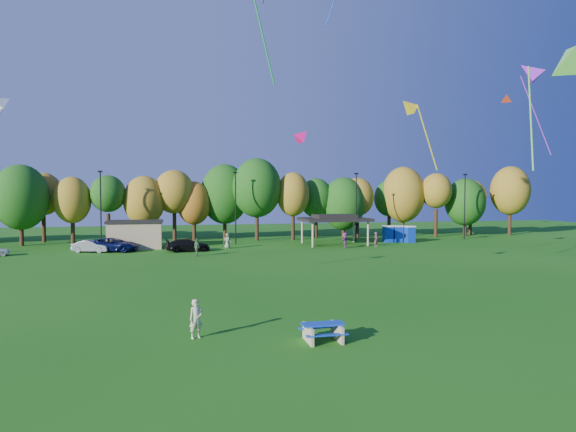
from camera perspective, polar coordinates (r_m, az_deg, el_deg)
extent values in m
plane|color=#19600F|center=(25.60, 0.94, -12.16)|extent=(160.00, 160.00, 0.00)
cylinder|color=black|center=(70.68, -27.49, -1.50)|extent=(0.50, 0.50, 3.56)
ellipsoid|color=#144C0F|center=(70.52, -27.57, 1.87)|extent=(6.62, 6.62, 8.00)
cylinder|color=black|center=(74.22, -25.49, -1.19)|extent=(0.50, 0.50, 3.79)
ellipsoid|color=olive|center=(74.07, -25.56, 2.22)|extent=(4.94, 4.94, 5.58)
cylinder|color=black|center=(70.26, -22.79, -1.53)|extent=(0.50, 0.50, 3.34)
ellipsoid|color=olive|center=(70.09, -22.85, 1.65)|extent=(4.61, 4.61, 5.88)
cylinder|color=black|center=(69.47, -19.33, -1.32)|extent=(0.50, 0.50, 3.82)
ellipsoid|color=#144C0F|center=(69.31, -19.38, 2.36)|extent=(4.43, 4.43, 4.73)
cylinder|color=black|center=(69.78, -15.65, -1.48)|extent=(0.50, 0.50, 3.25)
ellipsoid|color=olive|center=(69.62, -15.69, 1.64)|extent=(5.33, 5.33, 6.53)
cylinder|color=black|center=(70.25, -12.49, -1.13)|extent=(0.50, 0.50, 3.96)
ellipsoid|color=olive|center=(70.10, -12.53, 2.65)|extent=(5.31, 5.31, 5.82)
cylinder|color=black|center=(70.61, -10.38, -1.46)|extent=(0.50, 0.50, 3.05)
ellipsoid|color=#995914|center=(70.45, -10.40, 1.42)|extent=(4.54, 4.54, 5.87)
cylinder|color=black|center=(72.08, -7.03, -1.06)|extent=(0.50, 0.50, 3.77)
ellipsoid|color=#144C0F|center=(71.93, -7.05, 2.43)|extent=(6.69, 6.69, 8.35)
cylinder|color=black|center=(69.64, -3.47, -0.97)|extent=(0.50, 0.50, 4.28)
ellipsoid|color=#144C0F|center=(69.51, -3.48, 3.15)|extent=(6.64, 6.64, 8.01)
cylinder|color=black|center=(70.32, 0.56, -1.14)|extent=(0.50, 0.50, 3.76)
ellipsoid|color=olive|center=(70.17, 0.56, 2.44)|extent=(4.49, 4.49, 6.02)
cylinder|color=black|center=(73.29, 3.13, -1.12)|extent=(0.50, 0.50, 3.43)
ellipsoid|color=#144C0F|center=(73.13, 3.14, 2.01)|extent=(4.77, 4.77, 5.63)
cylinder|color=black|center=(73.64, 6.18, -1.30)|extent=(0.50, 0.50, 2.95)
ellipsoid|color=#144C0F|center=(73.49, 6.19, 1.38)|extent=(6.14, 6.14, 7.54)
cylinder|color=black|center=(74.83, 7.71, -1.03)|extent=(0.50, 0.50, 3.52)
ellipsoid|color=olive|center=(74.68, 7.73, 2.12)|extent=(4.78, 4.78, 5.53)
cylinder|color=black|center=(78.52, 11.16, -0.93)|extent=(0.50, 0.50, 3.39)
ellipsoid|color=#144C0F|center=(78.37, 11.19, 1.95)|extent=(4.54, 4.54, 5.46)
cylinder|color=black|center=(78.04, 12.65, -0.85)|extent=(0.50, 0.50, 3.72)
ellipsoid|color=olive|center=(77.90, 12.68, 2.34)|extent=(6.32, 6.32, 8.24)
cylinder|color=black|center=(78.25, 16.10, -0.75)|extent=(0.50, 0.50, 4.06)
ellipsoid|color=olive|center=(78.12, 16.15, 2.72)|extent=(4.50, 4.50, 5.13)
cylinder|color=black|center=(81.32, 19.05, -1.02)|extent=(0.50, 0.50, 3.05)
ellipsoid|color=#144C0F|center=(81.17, 19.09, 1.49)|extent=(5.97, 5.97, 7.05)
cylinder|color=black|center=(83.63, 19.60, -0.76)|extent=(0.50, 0.50, 3.55)
ellipsoid|color=olive|center=(83.49, 19.65, 2.08)|extent=(4.60, 4.60, 4.99)
cylinder|color=black|center=(85.22, 23.40, -0.59)|extent=(0.50, 0.50, 4.07)
ellipsoid|color=olive|center=(85.10, 23.46, 2.60)|extent=(5.83, 5.83, 7.42)
cylinder|color=black|center=(64.57, -20.08, 0.68)|extent=(0.16, 0.16, 9.00)
cube|color=black|center=(64.58, -20.15, 4.68)|extent=(0.50, 0.25, 0.18)
cylinder|color=black|center=(64.55, -5.85, 0.83)|extent=(0.16, 0.16, 9.00)
cube|color=black|center=(64.56, -5.87, 4.83)|extent=(0.50, 0.25, 0.18)
cylinder|color=black|center=(68.38, 7.58, 0.92)|extent=(0.16, 0.16, 9.00)
cube|color=black|center=(68.40, 7.60, 4.69)|extent=(0.50, 0.25, 0.18)
cylinder|color=black|center=(75.49, 19.03, 0.96)|extent=(0.16, 0.16, 9.00)
cube|color=black|center=(75.50, 19.09, 4.38)|extent=(0.50, 0.25, 0.18)
cube|color=tan|center=(62.37, -16.62, -2.09)|extent=(6.00, 4.00, 3.00)
cube|color=black|center=(62.25, -16.64, -0.60)|extent=(6.30, 4.30, 0.25)
cylinder|color=tan|center=(61.00, 2.76, -2.09)|extent=(0.24, 0.24, 3.00)
cylinder|color=tan|center=(63.24, 8.88, -1.95)|extent=(0.24, 0.24, 3.00)
cylinder|color=tan|center=(65.81, 1.59, -1.74)|extent=(0.24, 0.24, 3.00)
cylinder|color=tan|center=(67.90, 7.32, -1.62)|extent=(0.24, 0.24, 3.00)
cube|color=black|center=(64.29, 5.17, -0.38)|extent=(8.20, 6.20, 0.35)
cube|color=black|center=(64.27, 5.17, -0.02)|extent=(5.00, 3.50, 0.45)
cube|color=#0D34AE|center=(68.47, 11.04, -2.03)|extent=(1.10, 1.10, 2.00)
cube|color=silver|center=(68.39, 11.05, -1.12)|extent=(1.15, 1.15, 0.18)
cube|color=#0D34AE|center=(68.95, 12.04, -2.01)|extent=(1.10, 1.10, 2.00)
cube|color=silver|center=(68.87, 12.05, -1.11)|extent=(1.15, 1.15, 0.18)
cube|color=#0D34AE|center=(68.60, 13.39, -2.05)|extent=(1.10, 1.10, 2.00)
cube|color=silver|center=(68.52, 13.40, -1.14)|extent=(1.15, 1.15, 0.18)
cube|color=tan|center=(22.95, 2.25, -12.96)|extent=(0.13, 1.50, 0.74)
cube|color=tan|center=(23.33, 5.51, -12.71)|extent=(0.13, 1.50, 0.74)
cube|color=blue|center=(23.02, 3.90, -11.88)|extent=(1.86, 0.79, 0.06)
cube|color=blue|center=(22.52, 4.39, -13.05)|extent=(1.86, 0.27, 0.05)
cube|color=blue|center=(23.70, 3.43, -12.25)|extent=(1.86, 0.27, 0.05)
imported|color=beige|center=(23.78, -10.18, -11.18)|extent=(0.75, 0.63, 1.76)
imported|color=gray|center=(59.82, -21.00, -3.16)|extent=(4.26, 2.50, 1.33)
imported|color=#0B1043|center=(59.65, -18.87, -3.05)|extent=(5.95, 3.83, 1.53)
imported|color=black|center=(57.76, -11.08, -3.20)|extent=(4.99, 2.40, 1.40)
imported|color=#9A4860|center=(62.95, 9.78, -2.56)|extent=(0.75, 0.66, 1.72)
imported|color=#943D89|center=(60.45, 6.36, -2.69)|extent=(1.31, 1.77, 1.85)
imported|color=#497145|center=(53.33, -10.10, -3.44)|extent=(0.87, 1.16, 1.83)
imported|color=gray|center=(60.09, -6.76, -2.75)|extent=(0.98, 0.75, 1.80)
cone|color=white|center=(32.48, -29.05, 11.01)|extent=(1.50, 1.46, 1.21)
cone|color=yellow|center=(38.97, 13.20, 11.82)|extent=(1.69, 1.32, 1.63)
cylinder|color=yellow|center=(39.26, 15.21, 8.41)|extent=(1.81, 0.22, 4.73)
cylinder|color=green|center=(33.30, -3.02, 20.16)|extent=(2.07, 1.54, 6.61)
cone|color=red|center=(57.05, 23.10, 12.00)|extent=(1.79, 1.88, 1.52)
cone|color=purple|center=(52.50, 25.17, 14.30)|extent=(3.45, 3.28, 2.77)
cylinder|color=purple|center=(54.16, 25.82, 10.05)|extent=(2.36, 1.73, 7.55)
cylinder|color=blue|center=(58.13, 5.16, 22.77)|extent=(2.10, 0.64, 5.67)
cone|color=#5FC345|center=(34.51, 28.80, 15.19)|extent=(3.48, 3.78, 3.09)
cylinder|color=#5FC345|center=(34.72, 25.36, 9.90)|extent=(1.28, 2.23, 6.61)
cone|color=#FE0E71|center=(34.48, 1.63, 8.92)|extent=(1.52, 1.26, 1.33)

